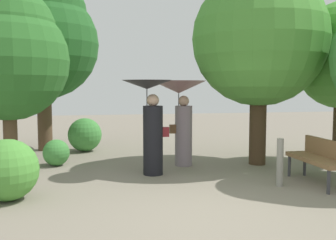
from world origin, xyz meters
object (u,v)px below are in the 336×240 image
(path_marker_post, at_px, (280,163))
(person_right, at_px, (180,103))
(tree_near_right, at_px, (260,28))
(tree_mid_left, at_px, (7,51))
(tree_near_left, at_px, (42,35))
(person_left, at_px, (150,115))
(park_bench, at_px, (320,157))

(path_marker_post, bearing_deg, person_right, 121.55)
(tree_near_right, xyz_separation_m, tree_mid_left, (-5.72, 1.45, -0.51))
(path_marker_post, bearing_deg, tree_near_left, 132.24)
(person_right, height_order, tree_mid_left, tree_mid_left)
(person_left, height_order, tree_near_left, tree_near_left)
(tree_near_right, height_order, tree_mid_left, tree_near_right)
(tree_mid_left, bearing_deg, park_bench, -29.31)
(tree_near_left, relative_size, tree_near_right, 1.03)
(person_right, bearing_deg, tree_near_left, 47.48)
(tree_near_left, bearing_deg, park_bench, -43.05)
(person_right, height_order, tree_near_right, tree_near_right)
(tree_mid_left, bearing_deg, person_right, -17.53)
(person_right, relative_size, tree_near_right, 0.40)
(person_left, distance_m, person_right, 1.14)
(park_bench, height_order, tree_near_right, tree_near_right)
(path_marker_post, bearing_deg, park_bench, 0.53)
(person_left, xyz_separation_m, path_marker_post, (2.15, -1.42, -0.80))
(person_left, xyz_separation_m, tree_mid_left, (-3.09, 2.00, 1.41))
(tree_near_left, bearing_deg, person_left, -56.12)
(park_bench, bearing_deg, tree_mid_left, -117.95)
(tree_near_right, bearing_deg, tree_near_left, 148.45)
(park_bench, xyz_separation_m, path_marker_post, (-0.82, -0.01, -0.07))
(person_right, relative_size, tree_mid_left, 0.46)
(tree_mid_left, distance_m, path_marker_post, 6.64)
(tree_near_left, height_order, path_marker_post, tree_near_left)
(person_left, relative_size, path_marker_post, 2.23)
(person_left, height_order, tree_near_right, tree_near_right)
(tree_near_left, height_order, tree_near_right, tree_near_left)
(person_right, bearing_deg, path_marker_post, -149.40)
(park_bench, xyz_separation_m, tree_near_right, (-0.34, 1.95, 2.65))
(person_right, xyz_separation_m, park_bench, (2.16, -2.17, -0.93))
(tree_mid_left, relative_size, path_marker_post, 4.83)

